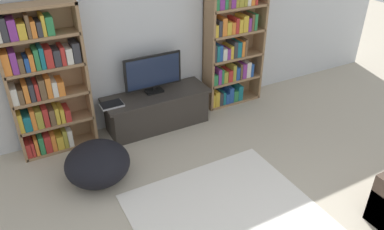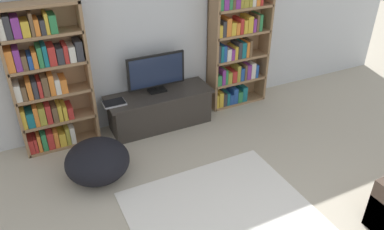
{
  "view_description": "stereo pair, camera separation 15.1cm",
  "coord_description": "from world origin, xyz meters",
  "px_view_note": "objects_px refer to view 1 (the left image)",
  "views": [
    {
      "loc": [
        -1.75,
        -0.34,
        2.87
      ],
      "look_at": [
        0.0,
        2.88,
        0.7
      ],
      "focal_mm": 35.0,
      "sensor_mm": 36.0,
      "label": 1
    },
    {
      "loc": [
        -1.62,
        -0.41,
        2.87
      ],
      "look_at": [
        0.0,
        2.88,
        0.7
      ],
      "focal_mm": 35.0,
      "sensor_mm": 36.0,
      "label": 2
    }
  ],
  "objects_px": {
    "tv_stand": "(157,110)",
    "television": "(153,73)",
    "bookshelf_right": "(231,46)",
    "laptop": "(112,105)",
    "bookshelf_left": "(43,83)",
    "beanbag_ottoman": "(98,163)"
  },
  "relations": [
    {
      "from": "tv_stand",
      "to": "television",
      "type": "distance_m",
      "value": 0.54
    },
    {
      "from": "bookshelf_right",
      "to": "laptop",
      "type": "distance_m",
      "value": 1.99
    },
    {
      "from": "bookshelf_left",
      "to": "tv_stand",
      "type": "xyz_separation_m",
      "value": [
        1.39,
        -0.14,
        -0.67
      ]
    },
    {
      "from": "television",
      "to": "laptop",
      "type": "xyz_separation_m",
      "value": [
        -0.64,
        -0.09,
        -0.27
      ]
    },
    {
      "from": "tv_stand",
      "to": "bookshelf_left",
      "type": "bearing_deg",
      "value": 174.21
    },
    {
      "from": "bookshelf_right",
      "to": "beanbag_ottoman",
      "type": "bearing_deg",
      "value": -159.1
    },
    {
      "from": "bookshelf_right",
      "to": "beanbag_ottoman",
      "type": "relative_size",
      "value": 2.53
    },
    {
      "from": "tv_stand",
      "to": "laptop",
      "type": "relative_size",
      "value": 5.08
    },
    {
      "from": "tv_stand",
      "to": "beanbag_ottoman",
      "type": "bearing_deg",
      "value": -144.69
    },
    {
      "from": "television",
      "to": "beanbag_ottoman",
      "type": "distance_m",
      "value": 1.48
    },
    {
      "from": "television",
      "to": "laptop",
      "type": "distance_m",
      "value": 0.71
    },
    {
      "from": "tv_stand",
      "to": "television",
      "type": "xyz_separation_m",
      "value": [
        -0.0,
        0.07,
        0.54
      ]
    },
    {
      "from": "bookshelf_right",
      "to": "television",
      "type": "height_order",
      "value": "bookshelf_right"
    },
    {
      "from": "bookshelf_right",
      "to": "tv_stand",
      "type": "bearing_deg",
      "value": -173.8
    },
    {
      "from": "tv_stand",
      "to": "bookshelf_right",
      "type": "bearing_deg",
      "value": 6.2
    },
    {
      "from": "bookshelf_left",
      "to": "tv_stand",
      "type": "distance_m",
      "value": 1.55
    },
    {
      "from": "bookshelf_right",
      "to": "television",
      "type": "bearing_deg",
      "value": -177.01
    },
    {
      "from": "bookshelf_right",
      "to": "tv_stand",
      "type": "height_order",
      "value": "bookshelf_right"
    },
    {
      "from": "tv_stand",
      "to": "beanbag_ottoman",
      "type": "height_order",
      "value": "tv_stand"
    },
    {
      "from": "laptop",
      "to": "television",
      "type": "bearing_deg",
      "value": 8.22
    },
    {
      "from": "beanbag_ottoman",
      "to": "television",
      "type": "bearing_deg",
      "value": 37.8
    },
    {
      "from": "laptop",
      "to": "beanbag_ottoman",
      "type": "relative_size",
      "value": 0.4
    }
  ]
}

